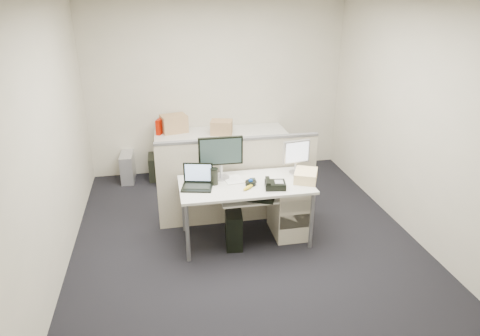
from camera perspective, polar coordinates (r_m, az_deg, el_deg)
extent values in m
cube|color=black|center=(5.21, 0.69, -9.42)|extent=(4.00, 4.50, 0.01)
cube|color=#B3AE9A|center=(6.78, -3.12, 10.61)|extent=(4.00, 0.02, 2.70)
cube|color=#B3AE9A|center=(2.67, 10.67, -9.86)|extent=(4.00, 0.02, 2.70)
cube|color=#B3AE9A|center=(4.68, -24.00, 3.07)|extent=(0.02, 4.50, 2.70)
cube|color=#B3AE9A|center=(5.39, 22.18, 5.77)|extent=(0.02, 4.50, 2.70)
cube|color=silver|center=(4.87, 0.73, -2.23)|extent=(1.50, 0.75, 0.03)
cylinder|color=slate|center=(4.68, -7.01, -8.61)|extent=(0.04, 0.04, 0.70)
cylinder|color=slate|center=(5.24, -7.56, -4.97)|extent=(0.04, 0.04, 0.70)
cylinder|color=slate|center=(4.94, 9.52, -6.96)|extent=(0.04, 0.04, 0.70)
cylinder|color=slate|center=(5.48, 7.23, -3.68)|extent=(0.04, 0.04, 0.70)
cube|color=silver|center=(4.75, 1.16, -4.17)|extent=(0.62, 0.32, 0.02)
cube|color=beige|center=(5.21, 6.55, -5.39)|extent=(0.40, 0.55, 0.65)
cube|color=#BBAD9B|center=(5.34, -0.24, -1.86)|extent=(2.00, 0.06, 1.10)
cube|color=beige|center=(6.76, -2.57, 1.82)|extent=(2.00, 0.60, 0.72)
cube|color=black|center=(4.90, -2.58, 1.35)|extent=(0.51, 0.20, 0.51)
cube|color=#B7B7BC|center=(5.10, 7.50, 1.42)|extent=(0.35, 0.21, 0.40)
cube|color=black|center=(4.72, -5.79, -1.31)|extent=(0.38, 0.32, 0.25)
cylinder|color=black|center=(4.82, 1.43, -2.01)|extent=(0.15, 0.15, 0.05)
cube|color=black|center=(4.76, 4.71, -2.28)|extent=(0.25, 0.22, 0.07)
cube|color=silver|center=(4.95, -0.91, -1.55)|extent=(0.23, 0.28, 0.01)
cube|color=gold|center=(4.87, 1.19, -1.97)|extent=(0.09, 0.09, 0.01)
cylinder|color=black|center=(4.81, -3.46, -1.20)|extent=(0.11, 0.11, 0.18)
ellipsoid|color=gold|center=(4.72, 1.09, -2.61)|extent=(0.16, 0.15, 0.04)
cube|color=black|center=(4.92, 1.75, -1.66)|extent=(0.06, 0.12, 0.02)
cube|color=#F4DD93|center=(4.97, 8.75, -1.03)|extent=(0.35, 0.39, 0.12)
cube|color=black|center=(4.72, 1.86, -4.07)|extent=(0.48, 0.33, 0.03)
cube|color=black|center=(5.03, -0.87, -7.77)|extent=(0.24, 0.48, 0.43)
cube|color=black|center=(6.86, -11.37, 0.14)|extent=(0.17, 0.40, 0.37)
cube|color=#B7B7BC|center=(6.87, -14.73, 0.14)|extent=(0.21, 0.48, 0.44)
cube|color=#A48251|center=(6.66, -8.80, 5.80)|extent=(0.43, 0.37, 0.28)
cube|color=#A48251|center=(6.49, -2.48, 5.37)|extent=(0.37, 0.32, 0.23)
cube|color=#941000|center=(6.64, -10.51, 5.47)|extent=(0.16, 0.27, 0.25)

